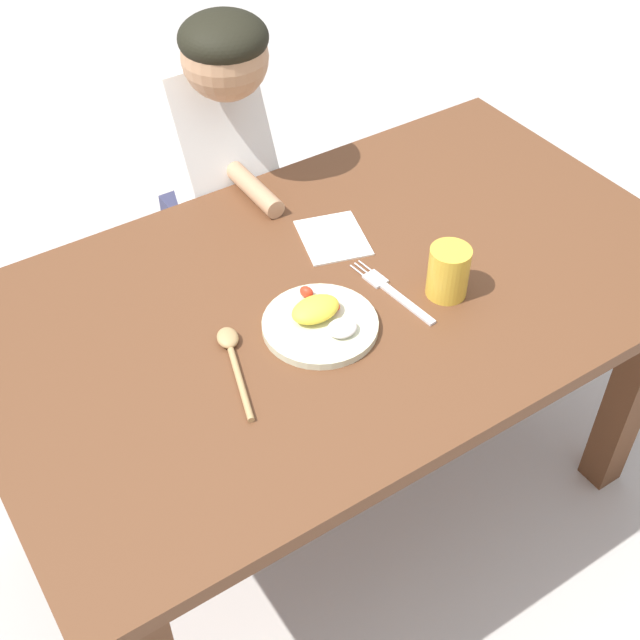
% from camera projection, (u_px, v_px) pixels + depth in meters
% --- Properties ---
extents(ground_plane, '(8.00, 8.00, 0.00)m').
position_uv_depth(ground_plane, '(338.00, 496.00, 2.14)').
color(ground_plane, beige).
extents(dining_table, '(1.44, 0.85, 0.71)m').
position_uv_depth(dining_table, '(342.00, 329.00, 1.73)').
color(dining_table, brown).
rests_on(dining_table, ground_plane).
extents(plate, '(0.22, 0.22, 0.05)m').
position_uv_depth(plate, '(320.00, 321.00, 1.56)').
color(plate, beige).
rests_on(plate, dining_table).
extents(fork, '(0.04, 0.23, 0.01)m').
position_uv_depth(fork, '(393.00, 292.00, 1.63)').
color(fork, silver).
rests_on(fork, dining_table).
extents(spoon, '(0.09, 0.22, 0.02)m').
position_uv_depth(spoon, '(232.00, 354.00, 1.50)').
color(spoon, tan).
rests_on(spoon, dining_table).
extents(drinking_cup, '(0.08, 0.08, 0.11)m').
position_uv_depth(drinking_cup, '(448.00, 272.00, 1.60)').
color(drinking_cup, gold).
rests_on(drinking_cup, dining_table).
extents(person, '(0.22, 0.40, 1.09)m').
position_uv_depth(person, '(221.00, 199.00, 2.05)').
color(person, '#373858').
rests_on(person, ground_plane).
extents(napkin, '(0.17, 0.19, 0.00)m').
position_uv_depth(napkin, '(333.00, 238.00, 1.76)').
color(napkin, white).
rests_on(napkin, dining_table).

